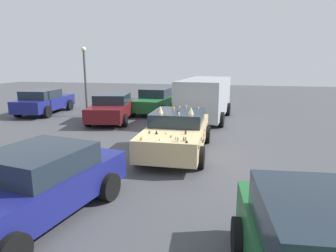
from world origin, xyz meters
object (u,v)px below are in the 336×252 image
parked_sedan_row_back_far (112,108)px  parked_sedan_row_back_center (154,101)px  art_car_decorated (177,132)px  lot_lamp_post (85,74)px  parked_van_near_left (205,97)px  parked_sedan_behind_right (34,185)px  parked_sedan_behind_left (44,101)px

parked_sedan_row_back_far → parked_sedan_row_back_center: size_ratio=1.09×
art_car_decorated → lot_lamp_post: 8.56m
parked_van_near_left → parked_sedan_behind_right: 11.10m
parked_van_near_left → parked_sedan_behind_left: parked_van_near_left is taller
parked_sedan_behind_left → parked_sedan_row_back_center: (1.76, -6.25, -0.01)m
parked_sedan_behind_right → lot_lamp_post: bearing=-147.4°
parked_sedan_behind_left → lot_lamp_post: lot_lamp_post is taller
parked_sedan_row_back_center → parked_sedan_behind_left: bearing=-71.0°
parked_sedan_behind_left → parked_sedan_row_back_center: size_ratio=1.06×
parked_sedan_behind_right → lot_lamp_post: (10.51, 4.37, 1.65)m
parked_sedan_row_back_center → lot_lamp_post: (-1.88, 3.46, 1.63)m
parked_sedan_behind_left → parked_sedan_row_back_center: bearing=-78.7°
parked_sedan_behind_left → lot_lamp_post: size_ratio=1.15×
parked_van_near_left → lot_lamp_post: size_ratio=1.44×
parked_sedan_behind_right → parked_sedan_behind_left: parked_sedan_behind_left is taller
parked_sedan_behind_right → parked_sedan_row_back_far: bearing=-155.9°
parked_sedan_behind_right → parked_sedan_behind_left: size_ratio=0.98×
parked_sedan_row_back_far → parked_sedan_behind_right: bearing=4.4°
parked_sedan_row_back_center → lot_lamp_post: lot_lamp_post is taller
parked_sedan_row_back_far → parked_sedan_behind_left: (1.20, 4.80, 0.02)m
art_car_decorated → parked_sedan_row_back_far: size_ratio=1.01×
parked_sedan_row_back_far → parked_sedan_behind_right: 9.72m
parked_sedan_behind_right → lot_lamp_post: size_ratio=1.13×
parked_sedan_row_back_far → parked_sedan_behind_right: (-9.43, -2.37, -0.01)m
parked_van_near_left → parked_sedan_row_back_center: size_ratio=1.33×
parked_van_near_left → lot_lamp_post: lot_lamp_post is taller
parked_sedan_row_back_center → parked_van_near_left: bearing=67.5°
art_car_decorated → parked_sedan_row_back_center: size_ratio=1.11×
parked_sedan_row_back_far → parked_sedan_behind_left: parked_sedan_behind_left is taller
art_car_decorated → parked_van_near_left: parked_van_near_left is taller
parked_sedan_behind_right → parked_sedan_behind_left: bearing=-136.0°
art_car_decorated → parked_sedan_row_back_far: (4.52, 4.26, -0.00)m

